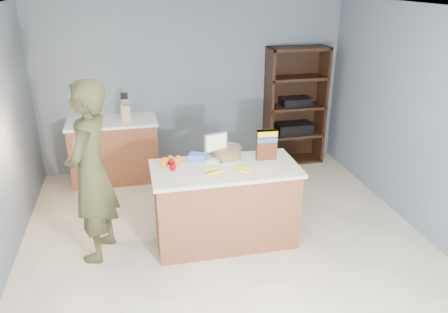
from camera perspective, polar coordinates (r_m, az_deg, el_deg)
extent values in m
cube|color=beige|center=(4.81, 0.92, -12.67)|extent=(4.50, 5.00, 0.02)
cube|color=slate|center=(6.56, -4.07, 9.13)|extent=(4.50, 0.02, 2.50)
cube|color=slate|center=(5.18, 26.05, 3.15)|extent=(0.02, 5.00, 2.50)
cube|color=white|center=(3.93, 1.15, 18.58)|extent=(4.50, 5.00, 0.02)
cube|color=brown|center=(4.82, 0.13, -6.48)|extent=(1.50, 0.70, 0.86)
cube|color=silver|center=(4.62, 0.13, -1.61)|extent=(1.56, 0.76, 0.04)
cube|color=black|center=(5.02, 0.12, -10.27)|extent=(1.46, 0.66, 0.10)
cube|color=brown|center=(6.46, -14.05, 0.64)|extent=(1.20, 0.60, 0.86)
cube|color=white|center=(6.31, -14.43, 4.43)|extent=(1.24, 0.62, 0.04)
cube|color=black|center=(7.01, 8.74, 6.87)|extent=(0.90, 0.04, 1.80)
cube|color=black|center=(6.71, 5.82, 6.29)|extent=(0.04, 0.40, 1.80)
cube|color=black|center=(7.02, 12.57, 6.60)|extent=(0.04, 0.40, 1.80)
cube|color=black|center=(7.14, 8.83, -0.33)|extent=(0.90, 0.40, 0.04)
cube|color=black|center=(6.99, 9.04, 2.92)|extent=(0.90, 0.40, 0.04)
cube|color=black|center=(6.85, 9.27, 6.46)|extent=(0.90, 0.40, 0.04)
cube|color=black|center=(6.74, 9.51, 10.13)|extent=(0.90, 0.40, 0.04)
cube|color=black|center=(6.66, 9.75, 13.74)|extent=(0.90, 0.40, 0.04)
cube|color=black|center=(6.96, 9.09, 3.69)|extent=(0.55, 0.32, 0.16)
cube|color=black|center=(6.83, 9.31, 7.10)|extent=(0.45, 0.30, 0.12)
imported|color=#3E3F22|center=(4.57, -16.97, -2.06)|extent=(0.64, 0.79, 1.89)
cube|color=tan|center=(6.24, -12.71, 5.63)|extent=(0.12, 0.10, 0.22)
cylinder|color=black|center=(6.20, -13.20, 6.97)|extent=(0.02, 0.02, 0.09)
cylinder|color=black|center=(6.20, -13.02, 6.99)|extent=(0.02, 0.02, 0.09)
cylinder|color=black|center=(6.20, -12.83, 7.00)|extent=(0.02, 0.02, 0.09)
cylinder|color=black|center=(6.20, -12.65, 7.02)|extent=(0.02, 0.02, 0.09)
cylinder|color=black|center=(6.20, -12.46, 7.03)|extent=(0.02, 0.02, 0.09)
cube|color=white|center=(4.73, -1.51, -0.72)|extent=(0.23, 0.13, 0.00)
cube|color=white|center=(4.70, 0.79, -0.87)|extent=(0.23, 0.12, 0.00)
ellipsoid|color=yellow|center=(4.50, -1.59, -1.73)|extent=(0.20, 0.08, 0.04)
ellipsoid|color=yellow|center=(4.43, -1.13, -2.16)|extent=(0.20, 0.10, 0.04)
ellipsoid|color=yellow|center=(4.53, 2.20, -1.56)|extent=(0.19, 0.12, 0.04)
ellipsoid|color=yellow|center=(4.46, 2.68, -1.98)|extent=(0.17, 0.16, 0.04)
sphere|color=#950008|center=(4.67, -6.92, -0.75)|extent=(0.07, 0.07, 0.07)
sphere|color=#950008|center=(4.55, -6.71, -1.41)|extent=(0.07, 0.07, 0.07)
sphere|color=orange|center=(4.65, -7.95, -0.93)|extent=(0.07, 0.07, 0.07)
sphere|color=orange|center=(4.77, -7.02, -0.27)|extent=(0.07, 0.07, 0.07)
sphere|color=orange|center=(4.69, -6.15, -0.64)|extent=(0.07, 0.07, 0.07)
sphere|color=orange|center=(4.75, -5.95, -0.29)|extent=(0.07, 0.07, 0.07)
sphere|color=orange|center=(4.73, -7.72, -0.49)|extent=(0.07, 0.07, 0.07)
sphere|color=orange|center=(4.71, -7.32, -0.59)|extent=(0.07, 0.07, 0.07)
cube|color=blue|center=(4.76, -3.47, -0.11)|extent=(0.21, 0.18, 0.08)
cylinder|color=#267219|center=(4.82, 0.56, 0.31)|extent=(0.27, 0.27, 0.09)
cylinder|color=white|center=(4.82, 0.56, 0.53)|extent=(0.30, 0.30, 0.13)
cylinder|color=silver|center=(4.87, -1.08, 0.05)|extent=(0.12, 0.12, 0.01)
cylinder|color=silver|center=(4.86, -1.08, 0.39)|extent=(0.02, 0.02, 0.05)
cube|color=silver|center=(4.81, -1.10, 1.88)|extent=(0.28, 0.11, 0.22)
cube|color=yellow|center=(4.79, -0.99, 1.80)|extent=(0.23, 0.07, 0.18)
cube|color=#592B14|center=(4.77, 5.57, 1.50)|extent=(0.22, 0.08, 0.33)
cube|color=yellow|center=(4.72, 5.63, 3.04)|extent=(0.22, 0.09, 0.06)
cube|color=blue|center=(4.75, 5.60, 2.24)|extent=(0.22, 0.09, 0.05)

